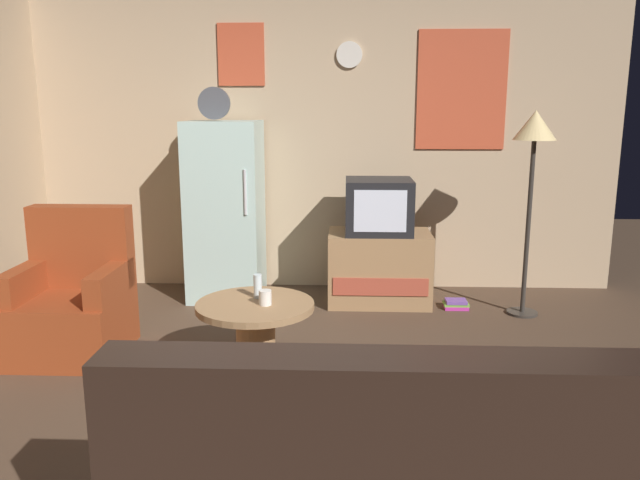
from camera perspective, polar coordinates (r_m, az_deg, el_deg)
name	(u,v)px	position (r m, az deg, el deg)	size (l,w,h in m)	color
ground_plane	(303,408)	(3.56, -1.56, -15.00)	(12.00, 12.00, 0.00)	#4C3828
wall_with_art	(322,141)	(5.62, 0.17, 8.96)	(5.20, 0.12, 2.61)	tan
fridge	(226,210)	(5.37, -8.57, 2.69)	(0.60, 0.62, 1.77)	silver
tv_stand	(379,268)	(5.26, 5.39, -2.52)	(0.84, 0.53, 0.60)	#9E754C
crt_tv	(379,206)	(5.15, 5.35, 3.08)	(0.54, 0.51, 0.44)	black
standing_lamp	(534,142)	(5.03, 18.87, 8.46)	(0.32, 0.32, 1.59)	#332D28
coffee_table	(256,338)	(3.91, -5.85, -8.87)	(0.72, 0.72, 0.45)	#9E754C
wine_glass	(258,286)	(3.91, -5.67, -4.20)	(0.05, 0.05, 0.15)	silver
mug_ceramic_white	(265,298)	(3.78, -5.00, -5.23)	(0.08, 0.08, 0.09)	silver
armchair	(73,303)	(4.50, -21.50, -5.36)	(0.68, 0.68, 0.96)	maroon
book_stack	(456,304)	(5.26, 12.24, -5.72)	(0.20, 0.14, 0.07)	#C4339D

